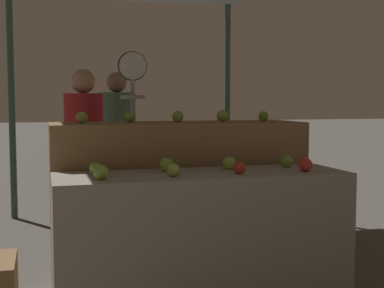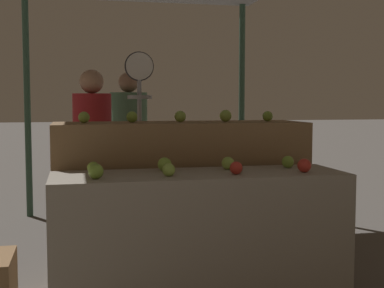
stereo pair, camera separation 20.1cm
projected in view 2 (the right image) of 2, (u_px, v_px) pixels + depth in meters
display_counter_front at (200, 243)px, 3.23m from camera, size 1.76×0.55×0.85m
display_counter_back at (180, 202)px, 3.81m from camera, size 1.76×0.55×1.13m
apple_front_0 at (96, 171)px, 2.95m from camera, size 0.09×0.09×0.09m
apple_front_1 at (169, 170)px, 3.05m from camera, size 0.08×0.08×0.08m
apple_front_2 at (236, 168)px, 3.13m from camera, size 0.08×0.08×0.08m
apple_front_3 at (304, 166)px, 3.22m from camera, size 0.08×0.08×0.08m
apple_front_4 at (93, 168)px, 3.17m from camera, size 0.07×0.07×0.07m
apple_front_5 at (165, 164)px, 3.27m from camera, size 0.09×0.09×0.09m
apple_front_6 at (228, 163)px, 3.35m from camera, size 0.08×0.08×0.08m
apple_front_7 at (288, 162)px, 3.44m from camera, size 0.08×0.08×0.08m
apple_back_0 at (84, 117)px, 3.62m from camera, size 0.08×0.08×0.08m
apple_back_1 at (132, 117)px, 3.69m from camera, size 0.08×0.08×0.08m
apple_back_2 at (180, 116)px, 3.75m from camera, size 0.08×0.08×0.08m
apple_back_3 at (226, 116)px, 3.84m from camera, size 0.09×0.09×0.09m
apple_back_4 at (268, 116)px, 3.90m from camera, size 0.08×0.08×0.08m
produce_scale at (140, 111)px, 4.37m from camera, size 0.24×0.20×1.68m
person_vendor_at_scale at (93, 146)px, 4.58m from camera, size 0.42×0.42×1.55m
person_customer_left at (129, 138)px, 5.48m from camera, size 0.41×0.41×1.57m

